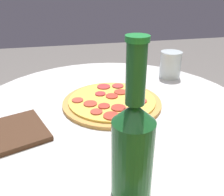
% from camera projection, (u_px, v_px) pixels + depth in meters
% --- Properties ---
extents(table, '(0.83, 0.83, 0.78)m').
position_uv_depth(table, '(111.00, 159.00, 0.82)').
color(table, silver).
rests_on(table, ground_plane).
extents(pizza, '(0.29, 0.29, 0.02)m').
position_uv_depth(pizza, '(112.00, 102.00, 0.74)').
color(pizza, '#C68E47').
rests_on(pizza, table).
extents(beer_bottle, '(0.07, 0.07, 0.27)m').
position_uv_depth(beer_bottle, '(133.00, 146.00, 0.39)').
color(beer_bottle, '#195628').
rests_on(beer_bottle, table).
extents(drinking_glass, '(0.08, 0.08, 0.10)m').
position_uv_depth(drinking_glass, '(170.00, 65.00, 0.93)').
color(drinking_glass, silver).
rests_on(drinking_glass, table).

